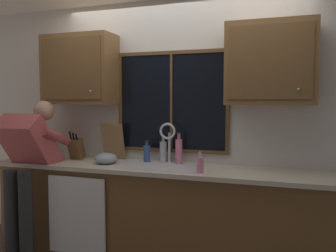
{
  "coord_description": "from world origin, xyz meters",
  "views": [
    {
      "loc": [
        1.03,
        -3.41,
        1.54
      ],
      "look_at": [
        -0.03,
        -0.3,
        1.3
      ],
      "focal_mm": 37.82,
      "sensor_mm": 36.0,
      "label": 1
    }
  ],
  "objects": [
    {
      "name": "upper_cabinet_right",
      "position": [
        0.87,
        -0.17,
        1.86
      ],
      "size": [
        0.76,
        0.36,
        0.72
      ],
      "color": "brown"
    },
    {
      "name": "dishwasher_front",
      "position": [
        -0.83,
        -0.61,
        0.46
      ],
      "size": [
        0.6,
        0.02,
        0.74
      ],
      "primitive_type": "cube",
      "color": "white"
    },
    {
      "name": "mixing_bowl",
      "position": [
        -0.67,
        -0.34,
        0.97
      ],
      "size": [
        0.22,
        0.22,
        0.11
      ],
      "primitive_type": "ellipsoid",
      "color": "#8C99A8",
      "rests_on": "countertop"
    },
    {
      "name": "soap_dispenser",
      "position": [
        0.32,
        -0.49,
        0.99
      ],
      "size": [
        0.06,
        0.07,
        0.19
      ],
      "color": "pink",
      "rests_on": "countertop"
    },
    {
      "name": "window_mullion_center",
      "position": [
        -0.09,
        -0.02,
        1.52
      ],
      "size": [
        0.02,
        0.02,
        0.95
      ],
      "primitive_type": "cube",
      "color": "brown"
    },
    {
      "name": "sink",
      "position": [
        -0.09,
        -0.3,
        0.82
      ],
      "size": [
        0.8,
        0.46,
        0.21
      ],
      "color": "#B7B7BC",
      "rests_on": "lower_cabinet_run"
    },
    {
      "name": "faucet",
      "position": [
        -0.08,
        -0.12,
        1.17
      ],
      "size": [
        0.18,
        0.09,
        0.4
      ],
      "color": "silver",
      "rests_on": "countertop"
    },
    {
      "name": "bottle_amber_small",
      "position": [
        -0.32,
        -0.13,
        1.01
      ],
      "size": [
        0.07,
        0.07,
        0.22
      ],
      "color": "#334C8C",
      "rests_on": "countertop"
    },
    {
      "name": "window_glass",
      "position": [
        -0.09,
        -0.01,
        1.52
      ],
      "size": [
        1.1,
        0.02,
        0.95
      ],
      "primitive_type": "cube",
      "color": "black"
    },
    {
      "name": "cutting_board",
      "position": [
        -0.71,
        -0.09,
        1.11
      ],
      "size": [
        0.24,
        0.1,
        0.39
      ],
      "primitive_type": "cube",
      "rotation": [
        0.21,
        0.0,
        0.0
      ],
      "color": "#997047",
      "rests_on": "countertop"
    },
    {
      "name": "countertop",
      "position": [
        0.0,
        -0.31,
        0.9
      ],
      "size": [
        3.57,
        0.62,
        0.04
      ],
      "primitive_type": "cube",
      "color": "beige",
      "rests_on": "lower_cabinet_run"
    },
    {
      "name": "upper_cabinet_left",
      "position": [
        -1.05,
        -0.17,
        1.86
      ],
      "size": [
        0.76,
        0.36,
        0.72
      ],
      "color": "brown"
    },
    {
      "name": "back_wall",
      "position": [
        0.0,
        0.06,
        1.27
      ],
      "size": [
        5.91,
        0.12,
        2.55
      ],
      "primitive_type": "cube",
      "color": "silver",
      "rests_on": "floor"
    },
    {
      "name": "lower_cabinet_run",
      "position": [
        0.0,
        -0.29,
        0.44
      ],
      "size": [
        3.51,
        0.58,
        0.88
      ],
      "primitive_type": "cube",
      "color": "brown",
      "rests_on": "floor"
    },
    {
      "name": "knife_block",
      "position": [
        -1.08,
        -0.21,
        1.03
      ],
      "size": [
        0.12,
        0.18,
        0.32
      ],
      "color": "brown",
      "rests_on": "countertop"
    },
    {
      "name": "window_frame_right",
      "position": [
        0.48,
        -0.02,
        1.52
      ],
      "size": [
        0.04,
        0.02,
        0.95
      ],
      "primitive_type": "cube",
      "color": "brown"
    },
    {
      "name": "bottle_tall_clear",
      "position": [
        -0.16,
        -0.07,
        1.03
      ],
      "size": [
        0.07,
        0.07,
        0.27
      ],
      "color": "#B7B7BC",
      "rests_on": "countertop"
    },
    {
      "name": "window_frame_top",
      "position": [
        -0.09,
        -0.02,
        2.02
      ],
      "size": [
        1.17,
        0.02,
        0.04
      ],
      "primitive_type": "cube",
      "color": "brown"
    },
    {
      "name": "person_standing",
      "position": [
        -1.37,
        -0.6,
        0.95
      ],
      "size": [
        0.53,
        0.7,
        1.54
      ],
      "color": "#262628",
      "rests_on": "floor"
    },
    {
      "name": "window_frame_bottom",
      "position": [
        -0.09,
        -0.02,
        1.03
      ],
      "size": [
        1.17,
        0.02,
        0.04
      ],
      "primitive_type": "cube",
      "color": "brown"
    },
    {
      "name": "window_frame_left",
      "position": [
        -0.66,
        -0.02,
        1.52
      ],
      "size": [
        0.03,
        0.02,
        0.95
      ],
      "primitive_type": "cube",
      "color": "brown"
    },
    {
      "name": "bottle_green_glass",
      "position": [
        0.02,
        -0.13,
        1.05
      ],
      "size": [
        0.07,
        0.07,
        0.31
      ],
      "color": "pink",
      "rests_on": "countertop"
    }
  ]
}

